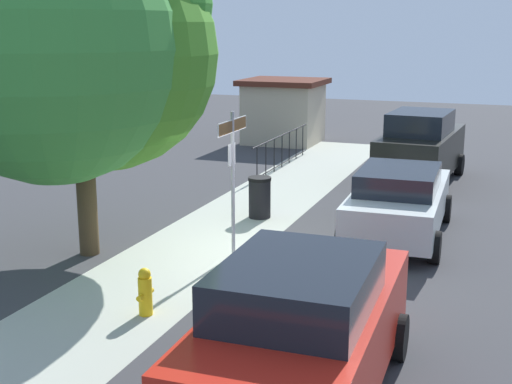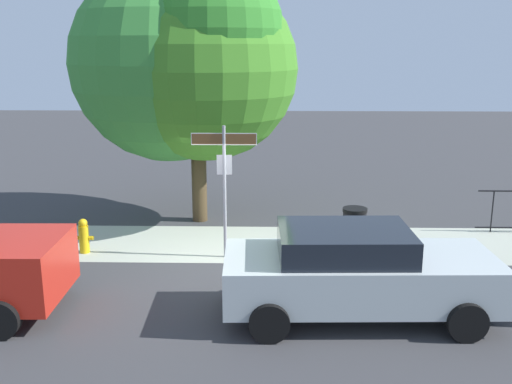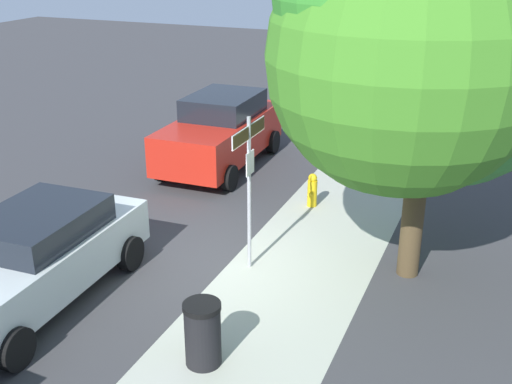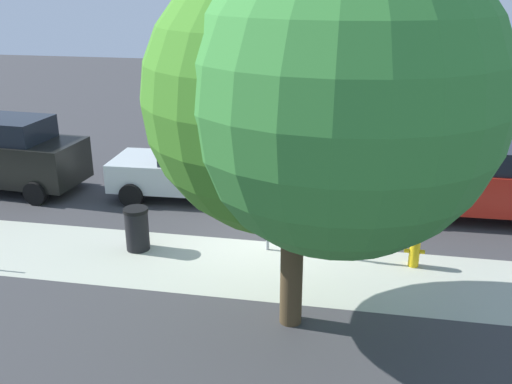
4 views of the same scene
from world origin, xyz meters
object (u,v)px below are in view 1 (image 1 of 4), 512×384
at_px(car_black, 421,147).
at_px(trash_bin, 260,197).
at_px(street_sign, 233,156).
at_px(car_silver, 399,201).
at_px(car_red, 302,331).
at_px(utility_shed, 284,110).
at_px(fire_hydrant, 145,292).
at_px(shade_tree, 81,44).

relative_size(car_black, trash_bin, 4.78).
bearing_deg(street_sign, car_silver, -49.60).
xyz_separation_m(car_red, car_black, (12.84, 0.34, 0.09)).
bearing_deg(trash_bin, car_silver, -97.51).
relative_size(utility_shed, fire_hydrant, 3.88).
distance_m(car_silver, utility_shed, 12.63).
distance_m(car_red, trash_bin, 8.43).
distance_m(shade_tree, utility_shed, 14.74).
bearing_deg(fire_hydrant, street_sign, -3.60).
bearing_deg(car_silver, shade_tree, 120.84).
distance_m(car_silver, fire_hydrant, 6.36).
height_order(shade_tree, car_silver, shade_tree).
bearing_deg(car_red, street_sign, 29.55).
bearing_deg(car_black, trash_bin, 153.24).
relative_size(utility_shed, trash_bin, 3.09).
height_order(utility_shed, fire_hydrant, utility_shed).
bearing_deg(utility_shed, car_silver, -150.39).
xyz_separation_m(shade_tree, car_silver, (3.46, -5.40, -3.31)).
relative_size(car_silver, car_black, 0.97).
relative_size(shade_tree, fire_hydrant, 8.35).
height_order(car_red, fire_hydrant, car_red).
xyz_separation_m(car_red, car_silver, (7.27, 0.05, -0.14)).
bearing_deg(street_sign, utility_shed, 14.24).
bearing_deg(utility_shed, street_sign, -165.76).
distance_m(utility_shed, trash_bin, 10.95).
bearing_deg(car_red, shade_tree, 53.88).
distance_m(shade_tree, car_red, 7.36).
xyz_separation_m(car_silver, utility_shed, (10.97, 6.24, 0.44)).
distance_m(street_sign, car_black, 8.43).
xyz_separation_m(car_red, trash_bin, (7.71, 3.38, -0.46)).
bearing_deg(shade_tree, car_black, -29.49).
bearing_deg(trash_bin, fire_hydrant, -177.14).
relative_size(street_sign, car_silver, 0.63).
height_order(car_red, car_silver, car_red).
bearing_deg(fire_hydrant, utility_shed, 10.95).
bearing_deg(utility_shed, shade_tree, -176.70).
bearing_deg(car_black, car_silver, -173.03).
bearing_deg(car_silver, car_red, 178.56).
distance_m(fire_hydrant, trash_bin, 6.02).
height_order(car_silver, car_black, car_black).
relative_size(street_sign, trash_bin, 2.93).
bearing_deg(shade_tree, car_red, -124.95).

